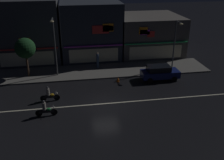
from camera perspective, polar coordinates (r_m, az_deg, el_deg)
ground_plane at (r=24.68m, az=-1.43°, el=-5.24°), size 140.00×140.00×0.00m
lane_divider_stripe at (r=24.68m, az=-1.43°, el=-5.23°), size 26.65×0.16×0.01m
sidewalk_far at (r=32.06m, az=-3.52°, el=1.98°), size 28.05×4.87×0.14m
storefront_left_block at (r=37.26m, az=-4.80°, el=11.16°), size 8.01×8.55×7.70m
storefront_center_block at (r=39.17m, az=7.79°, el=10.00°), size 9.15×8.72×5.50m
storefront_right_block at (r=37.05m, az=-18.04°, el=10.48°), size 8.24×7.64×8.29m
streetlamp_west at (r=29.86m, az=-12.60°, el=8.07°), size 0.44×1.64×6.77m
streetlamp_mid at (r=32.46m, az=13.84°, el=8.48°), size 0.44×1.64×6.01m
pedestrian_on_sidewalk at (r=32.69m, az=-3.18°, el=4.32°), size 0.34×0.34×2.00m
street_tree at (r=30.86m, az=-18.66°, el=6.65°), size 2.33×2.33×4.56m
parked_car_near_kerb at (r=30.00m, az=10.47°, el=1.67°), size 4.30×1.98×1.67m
motorcycle_lead at (r=23.23m, az=-14.48°, el=-6.29°), size 1.90×0.60×1.52m
motorcycle_following at (r=25.62m, az=-13.69°, el=-3.21°), size 1.90×0.60×1.52m
traffic_cone at (r=29.16m, az=1.33°, el=0.15°), size 0.36×0.36×0.55m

